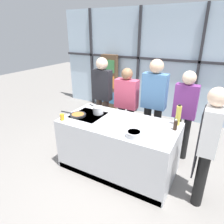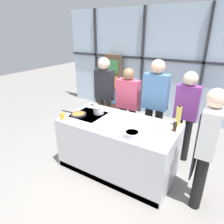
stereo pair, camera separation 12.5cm
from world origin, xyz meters
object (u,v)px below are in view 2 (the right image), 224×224
Objects in this scene: saucepan at (99,110)px; oil_bottle at (178,116)px; spectator_center_left at (128,103)px; spectator_center_right at (155,102)px; pepper_grinder at (175,126)px; chef at (207,144)px; spectator_far_left at (104,93)px; juice_glass_near at (62,116)px; spectator_far_right at (186,111)px; white_plate at (141,130)px; frying_pan at (78,114)px; mixing_bowl at (132,134)px.

oil_bottle is at bearing 10.10° from saucepan.
oil_bottle is at bearing 155.53° from spectator_center_left.
spectator_center_right reaches higher than pepper_grinder.
chef is 0.51m from pepper_grinder.
juice_glass_near is (0.01, -1.24, -0.08)m from spectator_far_left.
spectator_far_right is at bearing 26.76° from chef.
spectator_center_right reaches higher than chef.
oil_bottle is at bearing 23.92° from juice_glass_near.
spectator_far_left is 1.68m from spectator_far_right.
chef is 0.88m from white_plate.
spectator_center_left is at bearing 0.00° from spectator_center_right.
spectator_far_right is 3.37× the size of frying_pan.
spectator_center_right is at bearing 137.52° from oil_bottle.
spectator_center_left is at bearing 66.06° from juice_glass_near.
chef is at bearing 16.13° from mixing_bowl.
spectator_center_right is 0.75m from oil_bottle.
mixing_bowl is (-0.44, -1.18, -0.02)m from spectator_far_right.
spectator_far_right is 4.84× the size of saucepan.
pepper_grinder is (1.12, -0.70, 0.08)m from spectator_center_left.
chef is 1.03m from spectator_far_right.
mixing_bowl is (-0.90, -0.26, -0.00)m from chef.
juice_glass_near reaches higher than mixing_bowl.
pepper_grinder is (0.56, -0.70, -0.06)m from spectator_center_right.
spectator_far_right reaches higher than spectator_center_left.
oil_bottle is (0.41, 0.42, 0.15)m from white_plate.
spectator_far_left is 6.23× the size of white_plate.
oil_bottle reaches higher than pepper_grinder.
spectator_center_left is (0.56, 0.00, -0.13)m from spectator_far_left.
spectator_center_right is 17.47× the size of juice_glass_near.
juice_glass_near is at bearing -176.97° from mixing_bowl.
pepper_grinder reaches higher than saucepan.
frying_pan is at bearing 65.72° from spectator_center_left.
juice_glass_near is (-1.67, -1.24, -0.01)m from spectator_far_right.
spectator_far_right is (1.12, 0.00, 0.06)m from spectator_center_left.
spectator_far_right is at bearing 29.42° from saucepan.
spectator_center_left is 0.77m from saucepan.
mixing_bowl is 2.12× the size of juice_glass_near.
spectator_far_left is 3.58× the size of frying_pan.
spectator_center_right is 0.56m from spectator_far_right.
pepper_grinder is 1.76m from juice_glass_near.
spectator_center_left is 4.68× the size of saucepan.
white_plate is at bearing -151.30° from pepper_grinder.
mixing_bowl is 1.24× the size of pepper_grinder.
oil_bottle is (1.56, 0.48, 0.14)m from frying_pan.
chef is at bearing 156.79° from spectator_far_left.
saucepan reaches higher than frying_pan.
spectator_far_left is at bearing 143.63° from white_plate.
pepper_grinder is (-0.46, 0.22, 0.03)m from chef.
chef is at bearing 138.08° from spectator_center_right.
oil_bottle reaches higher than white_plate.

